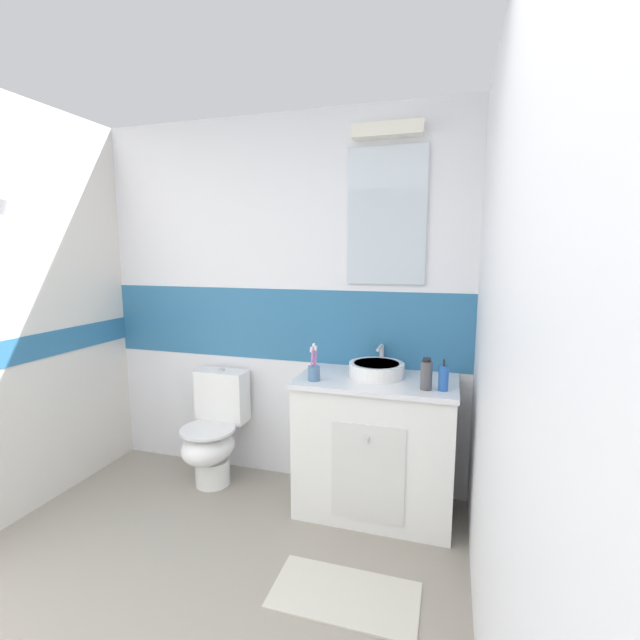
% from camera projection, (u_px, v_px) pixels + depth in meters
% --- Properties ---
extents(ground_plane, '(3.20, 3.48, 0.04)m').
position_uv_depth(ground_plane, '(186.00, 596.00, 2.09)').
color(ground_plane, gray).
extents(wall_back_tiled, '(3.20, 0.20, 2.50)m').
position_uv_depth(wall_back_tiled, '(282.00, 301.00, 3.07)').
color(wall_back_tiled, white).
rests_on(wall_back_tiled, ground_plane).
extents(wall_right_plain, '(0.10, 3.48, 2.50)m').
position_uv_depth(wall_right_plain, '(510.00, 354.00, 1.51)').
color(wall_right_plain, white).
rests_on(wall_right_plain, ground_plane).
extents(vanity_cabinet, '(0.95, 0.54, 0.85)m').
position_uv_depth(vanity_cabinet, '(376.00, 445.00, 2.70)').
color(vanity_cabinet, white).
rests_on(vanity_cabinet, ground_plane).
extents(sink_basin, '(0.34, 0.38, 0.17)m').
position_uv_depth(sink_basin, '(377.00, 369.00, 2.67)').
color(sink_basin, white).
rests_on(sink_basin, vanity_cabinet).
extents(toilet, '(0.37, 0.50, 0.78)m').
position_uv_depth(toilet, '(214.00, 432.00, 3.05)').
color(toilet, white).
rests_on(toilet, ground_plane).
extents(toothbrush_cup, '(0.07, 0.07, 0.22)m').
position_uv_depth(toothbrush_cup, '(314.00, 371.00, 2.58)').
color(toothbrush_cup, '#4C7299').
rests_on(toothbrush_cup, vanity_cabinet).
extents(soap_dispenser, '(0.05, 0.05, 0.18)m').
position_uv_depth(soap_dispenser, '(443.00, 378.00, 2.39)').
color(soap_dispenser, '#2659B2').
rests_on(soap_dispenser, vanity_cabinet).
extents(mouthwash_bottle, '(0.06, 0.06, 0.18)m').
position_uv_depth(mouthwash_bottle, '(426.00, 375.00, 2.41)').
color(mouthwash_bottle, '#4C4C51').
rests_on(mouthwash_bottle, vanity_cabinet).
extents(bath_mat, '(0.69, 0.36, 0.01)m').
position_uv_depth(bath_mat, '(345.00, 595.00, 2.06)').
color(bath_mat, beige).
rests_on(bath_mat, ground_plane).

